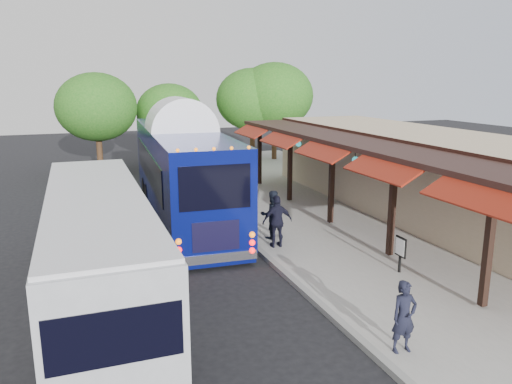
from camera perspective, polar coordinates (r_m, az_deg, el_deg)
name	(u,v)px	position (r m, az deg, el deg)	size (l,w,h in m)	color
ground	(283,276)	(15.36, 3.15, -9.61)	(90.00, 90.00, 0.00)	black
sidewalk	(356,223)	(20.91, 11.40, -3.46)	(10.00, 40.00, 0.15)	#9E9B93
curb	(242,236)	(18.86, -1.57, -5.02)	(0.20, 40.00, 0.16)	gray
station_shelter	(427,175)	(22.44, 18.98, 1.86)	(8.15, 20.00, 3.60)	tan
coach_bus	(182,168)	(21.12, -8.43, 2.70)	(3.37, 12.81, 4.06)	#070F5B
city_bus	(98,243)	(13.79, -17.58, -5.57)	(2.53, 11.14, 2.99)	#999CA1
ped_a	(404,317)	(11.32, 16.56, -13.51)	(0.58, 0.38, 1.60)	black
ped_b	(272,215)	(18.11, 1.84, -2.59)	(0.86, 0.67, 1.78)	black
ped_c	(277,221)	(17.20, 2.44, -3.37)	(1.07, 0.44, 1.82)	black
ped_d	(222,170)	(26.76, -3.92, 2.56)	(1.20, 0.69, 1.86)	black
sign_board	(401,249)	(15.60, 16.20, -6.23)	(0.07, 0.50, 1.11)	black
tree_left	(170,112)	(33.55, -9.85, 9.00)	(4.33, 4.33, 5.54)	#382314
tree_mid	(252,99)	(35.84, -0.42, 10.53)	(5.13, 5.13, 6.57)	#382314
tree_right	(275,96)	(35.78, 2.14, 10.94)	(5.44, 5.44, 6.96)	#382314
tree_far	(97,107)	(32.07, -17.76, 9.22)	(4.86, 4.86, 6.22)	#382314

